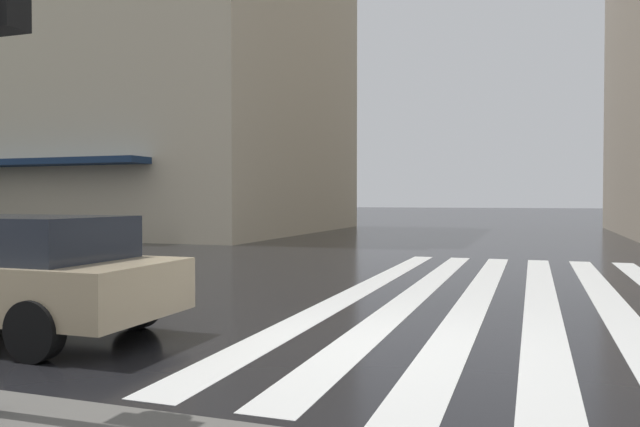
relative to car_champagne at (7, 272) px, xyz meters
The scene contains 4 objects.
ground_plane 4.31m from the car_champagne, 76.37° to the right, with size 220.00×220.00×0.00m, color black.
zebra_crossing 7.46m from the car_champagne, 47.62° to the right, with size 13.00×5.50×0.01m.
haussmann_block_mid 27.72m from the car_champagne, 34.43° to the left, with size 17.17×21.46×20.96m.
car_champagne is the anchor object (origin of this frame).
Camera 1 is at (-6.62, -1.72, 1.61)m, focal length 34.66 mm.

